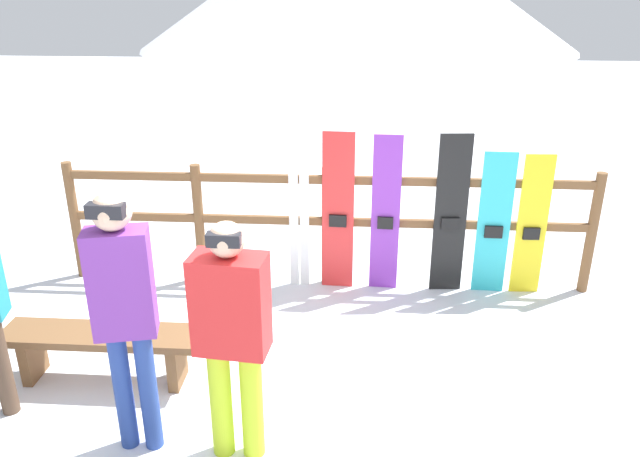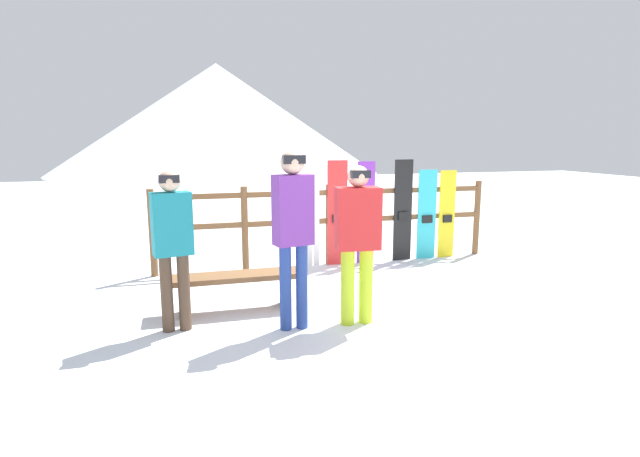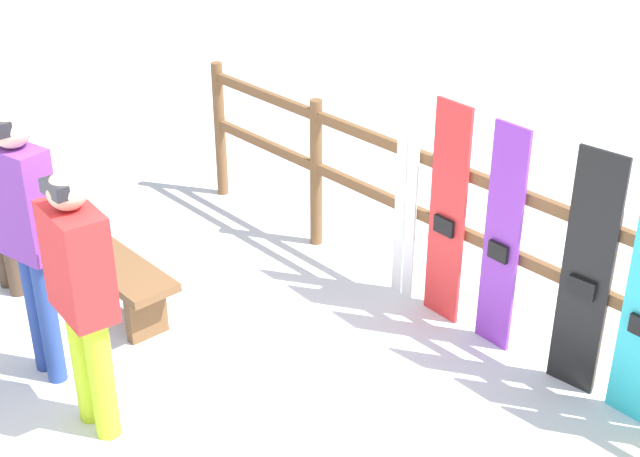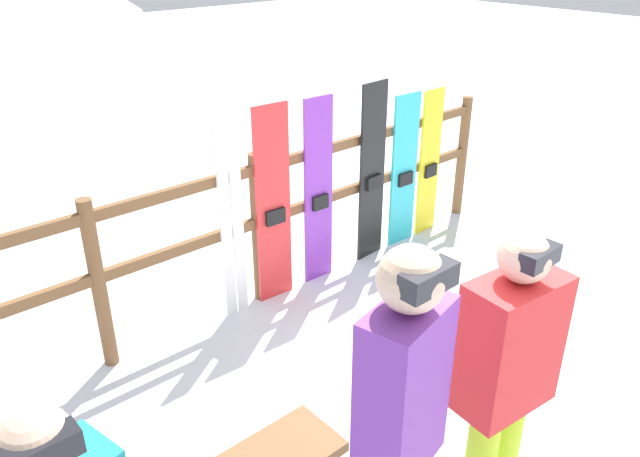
# 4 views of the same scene
# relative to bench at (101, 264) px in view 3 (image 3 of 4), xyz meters

# --- Properties ---
(ground_plane) EXTENTS (40.00, 40.00, 0.00)m
(ground_plane) POSITION_rel_bench_xyz_m (1.63, -0.44, -0.33)
(ground_plane) COLOR white
(fence) EXTENTS (5.25, 0.10, 1.24)m
(fence) POSITION_rel_bench_xyz_m (1.63, 1.76, 0.40)
(fence) COLOR brown
(fence) RESTS_ON ground
(bench) EXTENTS (1.53, 0.36, 0.43)m
(bench) POSITION_rel_bench_xyz_m (0.00, 0.00, 0.00)
(bench) COLOR brown
(bench) RESTS_ON ground
(person_red) EXTENTS (0.47, 0.29, 1.65)m
(person_red) POSITION_rel_bench_xyz_m (1.19, -0.72, 0.63)
(person_red) COLOR #B7D826
(person_red) RESTS_ON ground
(person_purple) EXTENTS (0.41, 0.28, 1.81)m
(person_purple) POSITION_rel_bench_xyz_m (0.52, -0.70, 0.76)
(person_purple) COLOR navy
(person_purple) RESTS_ON ground
(ski_pair_white) EXTENTS (0.19, 0.02, 1.61)m
(ski_pair_white) POSITION_rel_bench_xyz_m (1.36, 1.71, 0.48)
(ski_pair_white) COLOR white
(ski_pair_white) RESTS_ON ground
(snowboard_red) EXTENTS (0.31, 0.07, 1.60)m
(snowboard_red) POSITION_rel_bench_xyz_m (1.74, 1.70, 0.47)
(snowboard_red) COLOR red
(snowboard_red) RESTS_ON ground
(snowboard_purple) EXTENTS (0.28, 0.06, 1.58)m
(snowboard_purple) POSITION_rel_bench_xyz_m (2.20, 1.70, 0.46)
(snowboard_purple) COLOR purple
(snowboard_purple) RESTS_ON ground
(snowboard_black_stripe) EXTENTS (0.31, 0.07, 1.60)m
(snowboard_black_stripe) POSITION_rel_bench_xyz_m (2.83, 1.70, 0.47)
(snowboard_black_stripe) COLOR black
(snowboard_black_stripe) RESTS_ON ground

